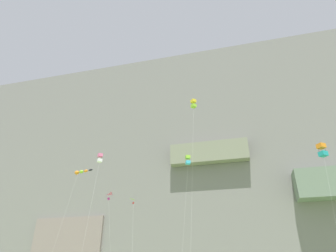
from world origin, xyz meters
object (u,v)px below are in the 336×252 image
(kite_windsock_upper_mid, at_px, (81,172))
(kite_box_front_field, at_px, (322,150))
(kite_box_high_left, at_px, (193,104))
(kite_box_upper_right, at_px, (100,159))
(kite_box_low_right, at_px, (188,160))
(kite_delta_mid_left, at_px, (106,200))
(kite_delta_high_center, at_px, (135,207))

(kite_windsock_upper_mid, distance_m, kite_box_front_field, 42.50)
(kite_box_high_left, bearing_deg, kite_box_upper_right, -142.00)
(kite_box_upper_right, distance_m, kite_box_front_field, 34.44)
(kite_box_low_right, bearing_deg, kite_box_upper_right, -138.72)
(kite_box_front_field, relative_size, kite_box_low_right, 1.00)
(kite_box_front_field, xyz_separation_m, kite_delta_mid_left, (-34.69, -3.03, -6.54))
(kite_windsock_upper_mid, xyz_separation_m, kite_box_low_right, (21.11, -1.32, -0.04))
(kite_windsock_upper_mid, bearing_deg, kite_box_low_right, -3.57)
(kite_box_upper_right, bearing_deg, kite_delta_mid_left, 104.66)
(kite_windsock_upper_mid, relative_size, kite_delta_mid_left, 1.47)
(kite_box_upper_right, height_order, kite_delta_high_center, kite_box_upper_right)
(kite_windsock_upper_mid, xyz_separation_m, kite_box_high_left, (22.55, -1.30, 11.13))
(kite_box_upper_right, bearing_deg, kite_delta_high_center, 52.46)
(kite_box_low_right, bearing_deg, kite_delta_mid_left, -168.72)
(kite_delta_high_center, distance_m, kite_box_high_left, 22.12)
(kite_box_front_field, bearing_deg, kite_box_high_left, -178.99)
(kite_delta_high_center, bearing_deg, kite_box_front_field, 10.26)
(kite_windsock_upper_mid, height_order, kite_box_high_left, kite_box_high_left)
(kite_box_upper_right, xyz_separation_m, kite_delta_high_center, (3.96, 5.16, -6.12))
(kite_windsock_upper_mid, bearing_deg, kite_delta_high_center, -24.22)
(kite_box_upper_right, height_order, kite_windsock_upper_mid, kite_windsock_upper_mid)
(kite_box_upper_right, distance_m, kite_box_low_right, 15.34)
(kite_box_upper_right, distance_m, kite_delta_high_center, 8.93)
(kite_box_high_left, xyz_separation_m, kite_delta_mid_left, (-14.75, -2.68, -17.87))
(kite_delta_high_center, distance_m, kite_delta_mid_left, 6.53)
(kite_box_upper_right, height_order, kite_box_front_field, kite_box_front_field)
(kite_windsock_upper_mid, bearing_deg, kite_box_front_field, -1.27)
(kite_box_upper_right, xyz_separation_m, kite_box_front_field, (32.77, 10.37, 2.23))
(kite_windsock_upper_mid, height_order, kite_delta_high_center, kite_windsock_upper_mid)
(kite_box_upper_right, relative_size, kite_box_high_left, 0.58)
(kite_box_high_left, relative_size, kite_box_low_right, 1.53)
(kite_box_upper_right, bearing_deg, kite_box_high_left, 38.00)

